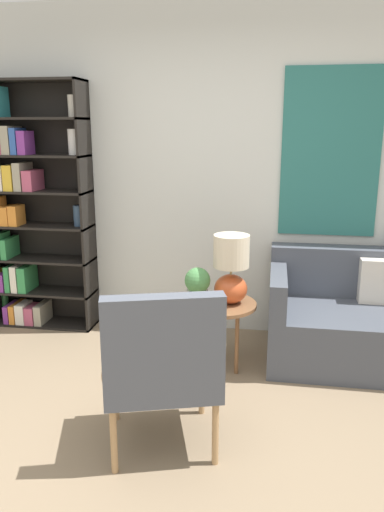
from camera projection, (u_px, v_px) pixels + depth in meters
name	position (u px, v px, depth m)	size (l,w,h in m)	color
ground_plane	(138.00, 476.00, 2.54)	(14.00, 14.00, 0.00)	#847056
wall_back	(207.00, 173.00, 4.13)	(6.40, 0.08, 2.70)	silver
bookshelf	(26.00, 209.00, 4.27)	(0.91, 0.30, 2.10)	black
armchair	(162.00, 361.00, 2.59)	(0.74, 0.72, 0.94)	tan
couch	(383.00, 322.00, 3.74)	(1.70, 0.85, 0.81)	#474C56
side_table	(219.00, 309.00, 3.59)	(0.54, 0.54, 0.50)	brown
table_lamp	(231.00, 268.00, 3.51)	(0.25, 0.25, 0.50)	#C65128
potted_plant	(198.00, 285.00, 3.53)	(0.18, 0.18, 0.26)	beige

